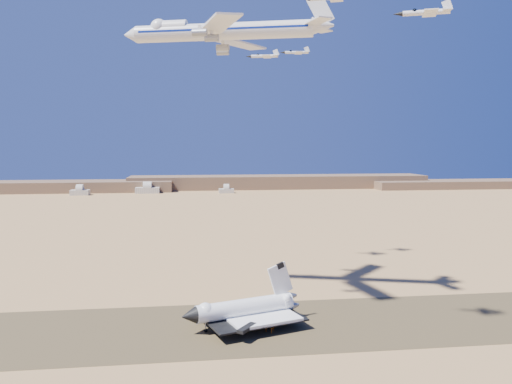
{
  "coord_description": "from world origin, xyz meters",
  "views": [
    {
      "loc": [
        -3.21,
        -160.94,
        60.23
      ],
      "look_at": [
        18.47,
        8.0,
        44.45
      ],
      "focal_mm": 35.0,
      "sensor_mm": 36.0,
      "label": 1
    }
  ],
  "objects": [
    {
      "name": "runway",
      "position": [
        0.0,
        0.0,
        0.03
      ],
      "size": [
        600.0,
        50.0,
        0.06
      ],
      "primitive_type": "cube",
      "color": "brown",
      "rests_on": "ground"
    },
    {
      "name": "chase_jet_c",
      "position": [
        31.75,
        82.09,
        103.45
      ],
      "size": [
        16.0,
        9.2,
        4.05
      ],
      "rotation": [
        0.0,
        0.0,
        -0.24
      ],
      "color": "silver"
    },
    {
      "name": "chase_jet_b",
      "position": [
        59.88,
        -29.02,
        96.31
      ],
      "size": [
        15.04,
        8.9,
        3.87
      ],
      "rotation": [
        0.0,
        0.0,
        -0.37
      ],
      "color": "silver"
    },
    {
      "name": "ridgeline",
      "position": [
        65.32,
        527.31,
        7.63
      ],
      "size": [
        960.0,
        90.0,
        18.0
      ],
      "color": "brown",
      "rests_on": "ground"
    },
    {
      "name": "crew_b",
      "position": [
        22.67,
        -4.72,
        0.86
      ],
      "size": [
        0.53,
        0.82,
        1.6
      ],
      "primitive_type": "imported",
      "rotation": [
        0.0,
        0.0,
        1.68
      ],
      "color": "orange",
      "rests_on": "runway"
    },
    {
      "name": "chase_jet_d",
      "position": [
        49.14,
        89.43,
        106.95
      ],
      "size": [
        14.88,
        8.24,
        3.72
      ],
      "rotation": [
        0.0,
        0.0,
        -0.14
      ],
      "color": "silver"
    },
    {
      "name": "ground",
      "position": [
        0.0,
        0.0,
        0.0
      ],
      "size": [
        1200.0,
        1200.0,
        0.0
      ],
      "primitive_type": "plane",
      "color": "tan",
      "rests_on": "ground"
    },
    {
      "name": "crew_c",
      "position": [
        20.04,
        -5.48,
        0.99
      ],
      "size": [
        1.0,
        1.23,
        1.87
      ],
      "primitive_type": "imported",
      "rotation": [
        0.0,
        0.0,
        2.05
      ],
      "color": "orange",
      "rests_on": "runway"
    },
    {
      "name": "shuttle",
      "position": [
        13.39,
        0.57,
        5.52
      ],
      "size": [
        42.16,
        33.74,
        20.54
      ],
      "rotation": [
        0.0,
        0.0,
        0.32
      ],
      "color": "white",
      "rests_on": "runway"
    },
    {
      "name": "crew_a",
      "position": [
        21.6,
        -7.27,
        0.96
      ],
      "size": [
        0.55,
        0.72,
        1.79
      ],
      "primitive_type": "imported",
      "rotation": [
        0.0,
        0.0,
        1.77
      ],
      "color": "orange",
      "rests_on": "runway"
    },
    {
      "name": "carrier_747",
      "position": [
        6.43,
        30.8,
        102.89
      ],
      "size": [
        79.94,
        59.71,
        19.99
      ],
      "rotation": [
        0.0,
        0.0,
        -0.28
      ],
      "color": "silver"
    },
    {
      "name": "hangars",
      "position": [
        -64.0,
        478.43,
        4.83
      ],
      "size": [
        200.5,
        29.5,
        30.0
      ],
      "color": "beige",
      "rests_on": "ground"
    }
  ]
}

